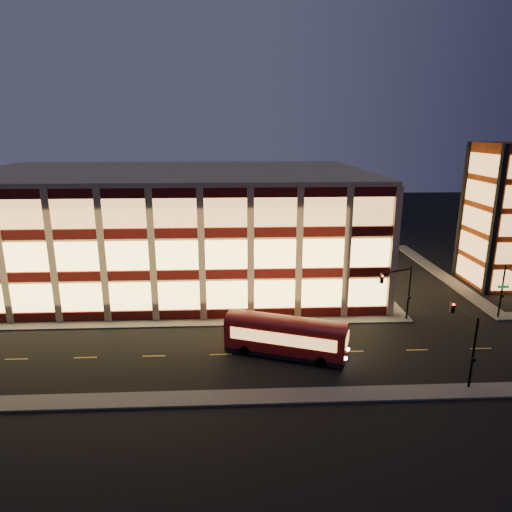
{
  "coord_description": "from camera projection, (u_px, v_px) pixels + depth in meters",
  "views": [
    {
      "loc": [
        5.37,
        -43.22,
        19.56
      ],
      "look_at": [
        7.84,
        8.0,
        5.26
      ],
      "focal_mm": 32.0,
      "sensor_mm": 36.0,
      "label": 1
    }
  ],
  "objects": [
    {
      "name": "sidewalk_tower_west",
      "position": [
        437.0,
        272.0,
        64.51
      ],
      "size": [
        2.0,
        30.0,
        0.15
      ],
      "primitive_type": "cube",
      "color": "#514F4C",
      "rests_on": "ground"
    },
    {
      "name": "ground",
      "position": [
        183.0,
        327.0,
        46.59
      ],
      "size": [
        200.0,
        200.0,
        0.0
      ],
      "primitive_type": "plane",
      "color": "black",
      "rests_on": "ground"
    },
    {
      "name": "sidewalk_office_east",
      "position": [
        361.0,
        273.0,
        64.0
      ],
      "size": [
        2.0,
        30.0,
        0.15
      ],
      "primitive_type": "cube",
      "color": "#514F4C",
      "rests_on": "ground"
    },
    {
      "name": "traffic_signal_far",
      "position": [
        399.0,
        285.0,
        46.75
      ],
      "size": [
        3.79,
        1.87,
        6.0
      ],
      "color": "black",
      "rests_on": "ground"
    },
    {
      "name": "sidewalk_office_south",
      "position": [
        155.0,
        323.0,
        47.39
      ],
      "size": [
        54.0,
        2.0,
        0.15
      ],
      "primitive_type": "cube",
      "color": "#514F4C",
      "rests_on": "ground"
    },
    {
      "name": "sidewalk_near",
      "position": [
        165.0,
        399.0,
        34.06
      ],
      "size": [
        100.0,
        2.0,
        0.15
      ],
      "primitive_type": "cube",
      "color": "#514F4C",
      "rests_on": "ground"
    },
    {
      "name": "office_building",
      "position": [
        172.0,
        225.0,
        60.78
      ],
      "size": [
        50.45,
        30.45,
        14.5
      ],
      "color": "tan",
      "rests_on": "ground"
    },
    {
      "name": "traffic_signal_near",
      "position": [
        466.0,
        332.0,
        35.96
      ],
      "size": [
        0.32,
        4.45,
        6.0
      ],
      "color": "black",
      "rests_on": "ground"
    },
    {
      "name": "trolley_bus",
      "position": [
        286.0,
        334.0,
        40.42
      ],
      "size": [
        10.99,
        6.27,
        3.63
      ],
      "rotation": [
        0.0,
        0.0,
        -0.36
      ],
      "color": "#8A0707",
      "rests_on": "ground"
    },
    {
      "name": "stair_tower",
      "position": [
        508.0,
        216.0,
        57.54
      ],
      "size": [
        8.6,
        8.6,
        18.0
      ],
      "color": "#8C3814",
      "rests_on": "ground"
    },
    {
      "name": "traffic_signal_right",
      "position": [
        511.0,
        286.0,
        46.45
      ],
      "size": [
        1.2,
        4.37,
        6.0
      ],
      "color": "black",
      "rests_on": "ground"
    }
  ]
}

